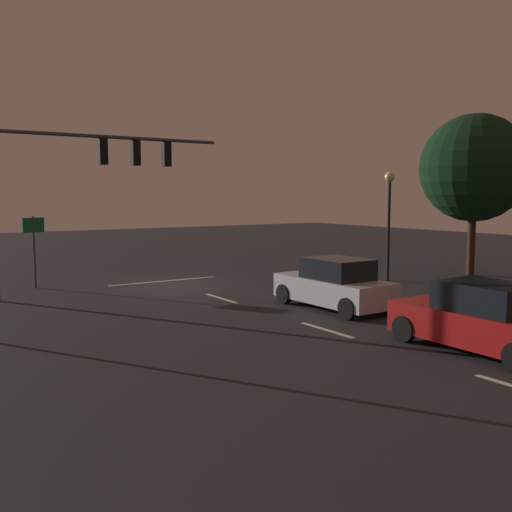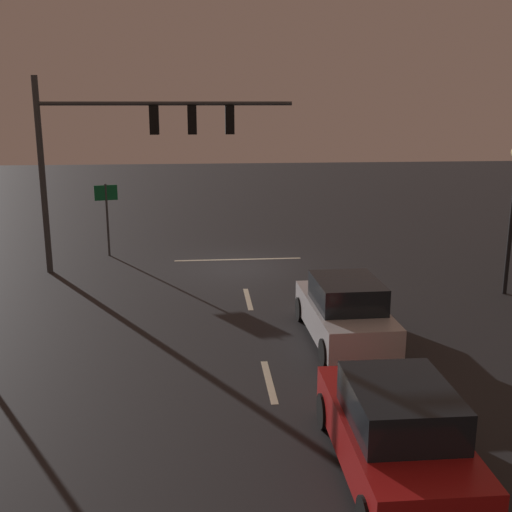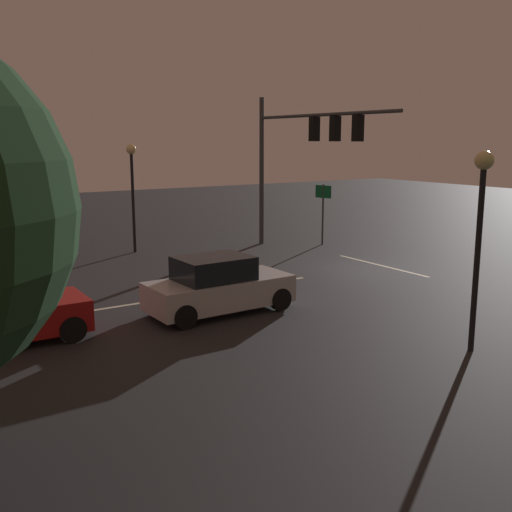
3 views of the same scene
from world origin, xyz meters
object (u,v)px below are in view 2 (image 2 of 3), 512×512
(car_distant, at_px, (395,432))
(route_sign, at_px, (107,204))
(traffic_signal_assembly, at_px, (133,138))
(car_approaching, at_px, (345,312))

(car_distant, distance_m, route_sign, 17.42)
(route_sign, bearing_deg, traffic_signal_assembly, 121.10)
(car_approaching, bearing_deg, car_distant, 84.78)
(traffic_signal_assembly, distance_m, car_approaching, 10.51)
(route_sign, bearing_deg, car_approaching, 126.61)
(car_approaching, xyz_separation_m, route_sign, (7.39, -9.95, 1.30))
(traffic_signal_assembly, xyz_separation_m, car_approaching, (-5.99, 7.63, -4.04))
(traffic_signal_assembly, xyz_separation_m, route_sign, (1.40, -2.32, -2.74))
(route_sign, bearing_deg, car_distant, 113.19)
(car_distant, relative_size, route_sign, 1.50)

